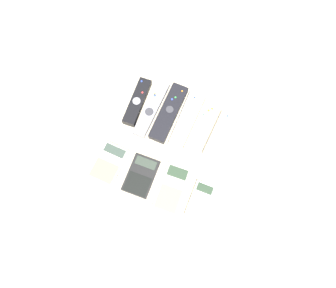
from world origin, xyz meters
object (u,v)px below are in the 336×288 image
object	(u,v)px
remote_2	(169,113)
calculator_2	(172,188)
remote_0	(137,102)
remote_4	(202,127)
remote_1	(151,109)
remote_5	(221,135)
calculator_1	(141,176)
calculator_0	(109,163)
calculator_3	(200,201)
remote_3	(186,120)

from	to	relation	value
remote_2	calculator_2	size ratio (longest dim) A/B	1.35
remote_0	remote_4	bearing A→B (deg)	-2.61
remote_1	remote_5	distance (m)	0.25
remote_0	calculator_1	distance (m)	0.25
remote_1	calculator_1	distance (m)	0.23
remote_4	remote_5	xyz separation A→B (m)	(0.07, -0.01, 0.00)
remote_2	calculator_0	bearing A→B (deg)	-114.69
remote_4	calculator_3	size ratio (longest dim) A/B	1.69
remote_3	remote_4	world-z (taller)	remote_3
remote_5	calculator_2	world-z (taller)	remote_5
remote_3	remote_5	world-z (taller)	remote_5
remote_0	remote_2	distance (m)	0.11
remote_0	calculator_1	world-z (taller)	remote_0
calculator_3	remote_4	bearing A→B (deg)	108.53
remote_0	remote_1	size ratio (longest dim) A/B	0.82
calculator_2	calculator_3	world-z (taller)	calculator_3
calculator_2	calculator_0	bearing A→B (deg)	177.84
calculator_2	remote_0	bearing A→B (deg)	131.36
remote_4	calculator_2	size ratio (longest dim) A/B	1.26
remote_5	calculator_2	distance (m)	0.24
remote_1	calculator_1	bearing A→B (deg)	-73.54
remote_4	calculator_0	bearing A→B (deg)	-133.57
calculator_0	remote_3	bearing A→B (deg)	55.37
remote_4	calculator_0	world-z (taller)	remote_4
calculator_2	remote_3	bearing A→B (deg)	98.28
remote_1	calculator_0	xyz separation A→B (m)	(-0.05, -0.22, -0.00)
remote_5	remote_3	bearing A→B (deg)	179.79
calculator_2	remote_1	bearing A→B (deg)	123.99
remote_1	remote_3	xyz separation A→B (m)	(0.12, 0.01, 0.00)
remote_1	remote_2	world-z (taller)	remote_2
remote_2	calculator_3	distance (m)	0.31
remote_4	remote_5	distance (m)	0.07
remote_4	remote_5	world-z (taller)	remote_5
calculator_1	calculator_3	distance (m)	0.20
remote_2	remote_5	bearing A→B (deg)	-1.67
remote_5	calculator_1	size ratio (longest dim) A/B	1.24
remote_3	calculator_2	xyz separation A→B (m)	(0.05, -0.23, -0.00)
remote_5	calculator_0	distance (m)	0.37
remote_0	remote_2	bearing A→B (deg)	-0.95
calculator_1	remote_3	bearing A→B (deg)	73.00
remote_0	calculator_3	bearing A→B (deg)	-39.10
remote_3	remote_4	bearing A→B (deg)	-1.27
remote_4	remote_0	bearing A→B (deg)	-177.75
remote_2	remote_3	distance (m)	0.06
calculator_1	remote_1	bearing A→B (deg)	103.07
remote_0	remote_3	distance (m)	0.17
remote_1	remote_2	xyz separation A→B (m)	(0.06, 0.01, 0.00)
remote_1	remote_4	world-z (taller)	same
remote_0	remote_1	xyz separation A→B (m)	(0.05, -0.00, -0.00)
calculator_0	calculator_2	xyz separation A→B (m)	(0.22, 0.00, -0.00)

